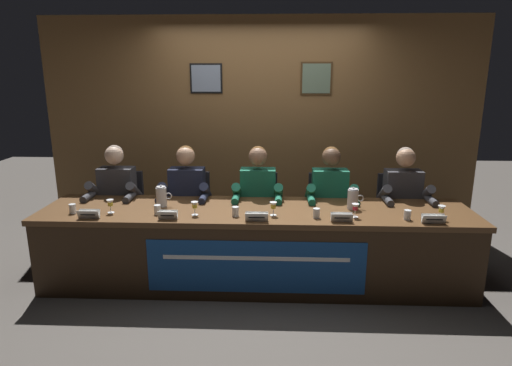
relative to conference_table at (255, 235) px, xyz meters
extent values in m
plane|color=#4C4742|center=(0.00, 0.12, -0.51)|extent=(12.00, 12.00, 0.00)
cube|color=brown|center=(0.00, 1.56, 0.79)|extent=(5.20, 0.12, 2.60)
cube|color=black|center=(-0.65, 1.49, 1.38)|extent=(0.38, 0.02, 0.34)
cube|color=#8C99AD|center=(-0.65, 1.48, 1.38)|extent=(0.34, 0.01, 0.30)
cube|color=#4C3319|center=(0.65, 1.49, 1.38)|extent=(0.36, 0.02, 0.38)
cube|color=slate|center=(0.65, 1.48, 1.38)|extent=(0.32, 0.01, 0.34)
cube|color=brown|center=(0.00, 0.12, 0.19)|extent=(4.00, 0.84, 0.05)
cube|color=#342112|center=(0.00, -0.28, -0.17)|extent=(3.94, 0.04, 0.68)
cube|color=#342112|center=(-1.95, 0.12, -0.17)|extent=(0.08, 0.76, 0.68)
cube|color=#342112|center=(1.95, 0.12, -0.17)|extent=(0.08, 0.76, 0.68)
cube|color=#19478C|center=(0.02, -0.31, -0.17)|extent=(1.88, 0.01, 0.48)
cube|color=white|center=(0.02, -0.31, -0.09)|extent=(1.60, 0.00, 0.04)
cylinder|color=black|center=(-1.48, 0.64, -0.50)|extent=(0.44, 0.44, 0.02)
cylinder|color=black|center=(-1.48, 0.64, -0.28)|extent=(0.05, 0.05, 0.42)
cube|color=#232328|center=(-1.48, 0.64, -0.06)|extent=(0.44, 0.44, 0.03)
cube|color=#232328|center=(-1.48, 0.84, 0.18)|extent=(0.40, 0.05, 0.44)
cylinder|color=black|center=(-1.58, 0.29, -0.28)|extent=(0.10, 0.10, 0.47)
cylinder|color=black|center=(-1.38, 0.29, -0.28)|extent=(0.10, 0.10, 0.47)
cylinder|color=black|center=(-1.58, 0.44, 0.01)|extent=(0.13, 0.34, 0.13)
cylinder|color=black|center=(-1.38, 0.44, 0.01)|extent=(0.13, 0.34, 0.13)
cube|color=#38383D|center=(-1.48, 0.61, 0.25)|extent=(0.36, 0.20, 0.48)
sphere|color=beige|center=(-1.48, 0.59, 0.62)|extent=(0.19, 0.19, 0.19)
sphere|color=gray|center=(-1.48, 0.60, 0.64)|extent=(0.17, 0.17, 0.17)
cylinder|color=#38383D|center=(-1.69, 0.51, 0.27)|extent=(0.09, 0.30, 0.25)
cylinder|color=#38383D|center=(-1.27, 0.51, 0.27)|extent=(0.09, 0.30, 0.25)
cylinder|color=#38383D|center=(-1.69, 0.35, 0.25)|extent=(0.07, 0.24, 0.07)
cylinder|color=#38383D|center=(-1.27, 0.35, 0.25)|extent=(0.07, 0.24, 0.07)
cube|color=white|center=(-1.45, -0.23, 0.26)|extent=(0.19, 0.03, 0.08)
cube|color=white|center=(-1.45, -0.20, 0.26)|extent=(0.19, 0.03, 0.08)
cube|color=black|center=(-1.45, -0.23, 0.26)|extent=(0.13, 0.01, 0.01)
cylinder|color=white|center=(-1.31, -0.05, 0.22)|extent=(0.06, 0.06, 0.00)
cylinder|color=white|center=(-1.31, -0.05, 0.25)|extent=(0.01, 0.01, 0.05)
cone|color=white|center=(-1.31, -0.05, 0.31)|extent=(0.06, 0.06, 0.06)
cylinder|color=yellow|center=(-1.31, -0.05, 0.30)|extent=(0.04, 0.04, 0.04)
cylinder|color=silver|center=(-1.65, -0.08, 0.26)|extent=(0.06, 0.06, 0.08)
cylinder|color=silver|center=(-1.65, -0.08, 0.24)|extent=(0.05, 0.05, 0.05)
cylinder|color=black|center=(-0.74, 0.64, -0.50)|extent=(0.44, 0.44, 0.02)
cylinder|color=black|center=(-0.74, 0.64, -0.28)|extent=(0.05, 0.05, 0.42)
cube|color=#232328|center=(-0.74, 0.64, -0.06)|extent=(0.44, 0.44, 0.03)
cube|color=#232328|center=(-0.74, 0.84, 0.18)|extent=(0.40, 0.05, 0.44)
cylinder|color=black|center=(-0.84, 0.29, -0.28)|extent=(0.10, 0.10, 0.47)
cylinder|color=black|center=(-0.64, 0.29, -0.28)|extent=(0.10, 0.10, 0.47)
cylinder|color=black|center=(-0.84, 0.44, 0.01)|extent=(0.13, 0.34, 0.13)
cylinder|color=black|center=(-0.64, 0.44, 0.01)|extent=(0.13, 0.34, 0.13)
cube|color=#1E2338|center=(-0.74, 0.61, 0.25)|extent=(0.36, 0.20, 0.48)
sphere|color=tan|center=(-0.74, 0.59, 0.62)|extent=(0.19, 0.19, 0.19)
sphere|color=#593819|center=(-0.74, 0.60, 0.64)|extent=(0.17, 0.17, 0.17)
cylinder|color=#1E2338|center=(-0.95, 0.51, 0.27)|extent=(0.09, 0.30, 0.25)
cylinder|color=#1E2338|center=(-0.53, 0.51, 0.27)|extent=(0.09, 0.30, 0.25)
cylinder|color=#1E2338|center=(-0.95, 0.35, 0.25)|extent=(0.07, 0.24, 0.07)
cylinder|color=#1E2338|center=(-0.53, 0.35, 0.25)|extent=(0.07, 0.24, 0.07)
cube|color=white|center=(-0.75, -0.22, 0.26)|extent=(0.17, 0.03, 0.08)
cube|color=white|center=(-0.75, -0.19, 0.26)|extent=(0.17, 0.03, 0.08)
cube|color=black|center=(-0.75, -0.23, 0.26)|extent=(0.12, 0.01, 0.01)
cylinder|color=white|center=(-0.54, -0.08, 0.22)|extent=(0.06, 0.06, 0.00)
cylinder|color=white|center=(-0.54, -0.08, 0.25)|extent=(0.01, 0.01, 0.05)
cone|color=white|center=(-0.54, -0.08, 0.31)|extent=(0.06, 0.06, 0.06)
cylinder|color=yellow|center=(-0.54, -0.08, 0.30)|extent=(0.04, 0.04, 0.04)
cylinder|color=silver|center=(-0.88, -0.07, 0.26)|extent=(0.06, 0.06, 0.08)
cylinder|color=silver|center=(-0.88, -0.07, 0.24)|extent=(0.05, 0.05, 0.05)
cylinder|color=black|center=(0.00, 0.64, -0.50)|extent=(0.44, 0.44, 0.02)
cylinder|color=black|center=(0.00, 0.64, -0.28)|extent=(0.05, 0.05, 0.42)
cube|color=#232328|center=(0.00, 0.64, -0.06)|extent=(0.44, 0.44, 0.03)
cube|color=#232328|center=(0.00, 0.84, 0.18)|extent=(0.40, 0.05, 0.44)
cylinder|color=black|center=(-0.10, 0.29, -0.28)|extent=(0.10, 0.10, 0.47)
cylinder|color=black|center=(0.10, 0.29, -0.28)|extent=(0.10, 0.10, 0.47)
cylinder|color=black|center=(-0.10, 0.44, 0.01)|extent=(0.13, 0.34, 0.13)
cylinder|color=black|center=(0.10, 0.44, 0.01)|extent=(0.13, 0.34, 0.13)
cube|color=#196047|center=(0.00, 0.61, 0.25)|extent=(0.36, 0.20, 0.48)
sphere|color=#8E664C|center=(0.00, 0.59, 0.62)|extent=(0.19, 0.19, 0.19)
sphere|color=#593819|center=(0.00, 0.60, 0.64)|extent=(0.17, 0.17, 0.17)
cylinder|color=#196047|center=(-0.21, 0.51, 0.27)|extent=(0.09, 0.30, 0.25)
cylinder|color=#196047|center=(0.21, 0.51, 0.27)|extent=(0.09, 0.30, 0.25)
cylinder|color=#196047|center=(-0.21, 0.35, 0.25)|extent=(0.07, 0.24, 0.07)
cylinder|color=#196047|center=(0.21, 0.35, 0.25)|extent=(0.07, 0.24, 0.07)
cube|color=white|center=(0.02, -0.24, 0.26)|extent=(0.20, 0.03, 0.08)
cube|color=white|center=(0.02, -0.21, 0.26)|extent=(0.20, 0.03, 0.08)
cube|color=black|center=(0.02, -0.24, 0.26)|extent=(0.14, 0.01, 0.01)
cylinder|color=white|center=(0.16, -0.06, 0.22)|extent=(0.06, 0.06, 0.00)
cylinder|color=white|center=(0.16, -0.06, 0.25)|extent=(0.01, 0.01, 0.05)
cone|color=white|center=(0.16, -0.06, 0.31)|extent=(0.06, 0.06, 0.06)
cylinder|color=yellow|center=(0.16, -0.06, 0.30)|extent=(0.04, 0.04, 0.04)
cylinder|color=silver|center=(-0.17, -0.09, 0.26)|extent=(0.06, 0.06, 0.08)
cylinder|color=silver|center=(-0.17, -0.09, 0.24)|extent=(0.05, 0.05, 0.05)
cylinder|color=black|center=(0.74, 0.64, -0.50)|extent=(0.44, 0.44, 0.02)
cylinder|color=black|center=(0.74, 0.64, -0.28)|extent=(0.05, 0.05, 0.42)
cube|color=#232328|center=(0.74, 0.64, -0.06)|extent=(0.44, 0.44, 0.03)
cube|color=#232328|center=(0.74, 0.84, 0.18)|extent=(0.40, 0.05, 0.44)
cylinder|color=black|center=(0.64, 0.29, -0.28)|extent=(0.10, 0.10, 0.47)
cylinder|color=black|center=(0.84, 0.29, -0.28)|extent=(0.10, 0.10, 0.47)
cylinder|color=black|center=(0.64, 0.44, 0.01)|extent=(0.13, 0.34, 0.13)
cylinder|color=black|center=(0.84, 0.44, 0.01)|extent=(0.13, 0.34, 0.13)
cube|color=#196047|center=(0.74, 0.61, 0.25)|extent=(0.36, 0.20, 0.48)
sphere|color=brown|center=(0.74, 0.59, 0.62)|extent=(0.19, 0.19, 0.19)
sphere|color=#593819|center=(0.74, 0.60, 0.64)|extent=(0.17, 0.17, 0.17)
cylinder|color=#196047|center=(0.53, 0.51, 0.27)|extent=(0.09, 0.30, 0.25)
cylinder|color=#196047|center=(0.95, 0.51, 0.27)|extent=(0.09, 0.30, 0.25)
cylinder|color=#196047|center=(0.53, 0.35, 0.25)|extent=(0.07, 0.24, 0.07)
cylinder|color=#196047|center=(0.95, 0.35, 0.25)|extent=(0.07, 0.24, 0.07)
cube|color=white|center=(0.75, -0.22, 0.26)|extent=(0.18, 0.03, 0.08)
cube|color=white|center=(0.75, -0.19, 0.26)|extent=(0.18, 0.03, 0.08)
cube|color=black|center=(0.75, -0.23, 0.26)|extent=(0.13, 0.01, 0.01)
cylinder|color=white|center=(0.88, -0.08, 0.22)|extent=(0.06, 0.06, 0.00)
cylinder|color=white|center=(0.88, -0.08, 0.25)|extent=(0.01, 0.01, 0.05)
cone|color=white|center=(0.88, -0.08, 0.31)|extent=(0.06, 0.06, 0.06)
cylinder|color=#B21E2D|center=(0.88, -0.08, 0.30)|extent=(0.04, 0.04, 0.04)
cylinder|color=silver|center=(0.54, -0.11, 0.26)|extent=(0.06, 0.06, 0.08)
cylinder|color=silver|center=(0.54, -0.11, 0.24)|extent=(0.05, 0.05, 0.05)
cylinder|color=black|center=(1.48, 0.64, -0.50)|extent=(0.44, 0.44, 0.02)
cylinder|color=black|center=(1.48, 0.64, -0.28)|extent=(0.05, 0.05, 0.42)
cube|color=#232328|center=(1.48, 0.64, -0.06)|extent=(0.44, 0.44, 0.03)
cube|color=#232328|center=(1.48, 0.84, 0.18)|extent=(0.40, 0.05, 0.44)
cylinder|color=black|center=(1.38, 0.29, -0.28)|extent=(0.10, 0.10, 0.47)
cylinder|color=black|center=(1.58, 0.29, -0.28)|extent=(0.10, 0.10, 0.47)
cylinder|color=black|center=(1.38, 0.44, 0.01)|extent=(0.13, 0.34, 0.13)
cylinder|color=black|center=(1.58, 0.44, 0.01)|extent=(0.13, 0.34, 0.13)
cube|color=#38383D|center=(1.48, 0.61, 0.25)|extent=(0.36, 0.20, 0.48)
sphere|color=tan|center=(1.48, 0.59, 0.62)|extent=(0.19, 0.19, 0.19)
sphere|color=gray|center=(1.48, 0.60, 0.64)|extent=(0.17, 0.17, 0.17)
cylinder|color=#38383D|center=(1.27, 0.51, 0.27)|extent=(0.09, 0.30, 0.25)
cylinder|color=#38383D|center=(1.69, 0.51, 0.27)|extent=(0.09, 0.30, 0.25)
cylinder|color=#38383D|center=(1.27, 0.35, 0.25)|extent=(0.07, 0.24, 0.07)
cylinder|color=#38383D|center=(1.69, 0.35, 0.25)|extent=(0.07, 0.24, 0.07)
cube|color=white|center=(1.51, -0.23, 0.26)|extent=(0.20, 0.03, 0.08)
cube|color=white|center=(1.51, -0.20, 0.26)|extent=(0.20, 0.03, 0.08)
cube|color=black|center=(1.51, -0.23, 0.26)|extent=(0.14, 0.01, 0.01)
cylinder|color=white|center=(1.61, -0.11, 0.22)|extent=(0.06, 0.06, 0.00)
cylinder|color=white|center=(1.61, -0.11, 0.25)|extent=(0.01, 0.01, 0.05)
cone|color=white|center=(1.61, -0.11, 0.31)|extent=(0.06, 0.06, 0.06)
cylinder|color=yellow|center=(1.61, -0.11, 0.30)|extent=(0.04, 0.04, 0.04)
cylinder|color=silver|center=(1.32, -0.12, 0.26)|extent=(0.06, 0.06, 0.08)
cylinder|color=silver|center=(1.32, -0.12, 0.24)|extent=(0.05, 0.05, 0.05)
cylinder|color=silver|center=(-0.90, 0.17, 0.31)|extent=(0.10, 0.10, 0.18)
cylinder|color=silver|center=(-0.90, 0.17, 0.40)|extent=(0.08, 0.09, 0.01)
sphere|color=silver|center=(-0.90, 0.17, 0.42)|extent=(0.02, 0.02, 0.02)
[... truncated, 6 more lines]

